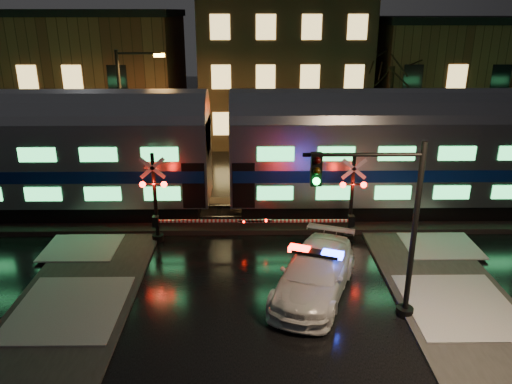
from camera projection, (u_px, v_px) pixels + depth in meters
ground at (263, 267)px, 19.45m from camera, size 120.00×120.00×0.00m
ballast at (260, 215)px, 24.11m from camera, size 90.00×4.20×0.24m
sidewalk_left at (33, 372)px, 13.72m from camera, size 4.00×20.00×0.12m
sidewalk_right at (501, 367)px, 13.87m from camera, size 4.00×20.00×0.12m
building_left at (87, 78)px, 38.43m from camera, size 14.00×10.00×9.00m
building_mid at (281, 61)px, 38.65m from camera, size 12.00×11.00×11.50m
building_right at (448, 81)px, 38.85m from camera, size 12.00×10.00×8.50m
train at (220, 150)px, 22.97m from camera, size 51.00×3.12×5.92m
police_car at (315, 274)px, 17.36m from camera, size 3.95×5.80×1.73m
crossing_signal_right at (343, 207)px, 21.11m from camera, size 5.44×0.64×3.85m
crossing_signal_left at (164, 207)px, 21.01m from camera, size 5.56×0.65×3.93m
traffic_light at (385, 229)px, 15.24m from camera, size 3.79×0.69×5.86m
streetlight at (127, 112)px, 26.33m from camera, size 2.53×0.26×7.56m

